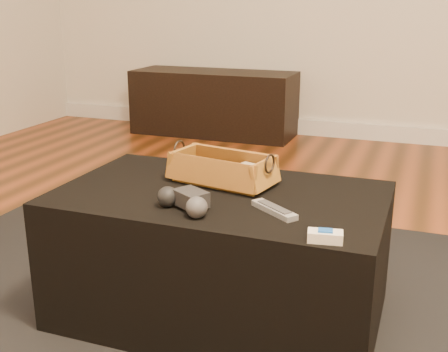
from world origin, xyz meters
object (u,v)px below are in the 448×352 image
(tv_remote, at_px, (216,176))
(silver_remote, at_px, (274,210))
(game_controller, at_px, (185,201))
(media_cabinet, at_px, (214,103))
(ottoman, at_px, (220,254))
(cream_gadget, at_px, (325,236))
(wicker_basket, at_px, (222,171))

(tv_remote, distance_m, silver_remote, 0.32)
(game_controller, bearing_deg, tv_remote, 92.60)
(media_cabinet, relative_size, silver_remote, 8.04)
(ottoman, xyz_separation_m, tv_remote, (-0.05, 0.08, 0.23))
(cream_gadget, bearing_deg, game_controller, 169.55)
(wicker_basket, bearing_deg, ottoman, -73.47)
(tv_remote, relative_size, silver_remote, 1.16)
(media_cabinet, xyz_separation_m, ottoman, (1.00, -2.48, -0.02))
(media_cabinet, relative_size, cream_gadget, 13.64)
(ottoman, relative_size, cream_gadget, 10.98)
(media_cabinet, relative_size, tv_remote, 6.92)
(silver_remote, bearing_deg, game_controller, -163.14)
(media_cabinet, height_order, cream_gadget, media_cabinet)
(wicker_basket, bearing_deg, media_cabinet, 112.10)
(ottoman, xyz_separation_m, game_controller, (-0.03, -0.18, 0.24))
(cream_gadget, bearing_deg, media_cabinet, 116.58)
(wicker_basket, distance_m, cream_gadget, 0.53)
(wicker_basket, height_order, silver_remote, wicker_basket)
(wicker_basket, relative_size, silver_remote, 2.38)
(media_cabinet, bearing_deg, game_controller, -70.12)
(media_cabinet, distance_m, cream_gadget, 3.07)
(game_controller, bearing_deg, cream_gadget, -10.45)
(ottoman, xyz_separation_m, cream_gadget, (0.37, -0.26, 0.22))
(media_cabinet, distance_m, silver_remote, 2.86)
(cream_gadget, bearing_deg, ottoman, 145.28)
(tv_remote, height_order, game_controller, game_controller)
(media_cabinet, height_order, game_controller, game_controller)
(silver_remote, relative_size, cream_gadget, 1.70)
(game_controller, bearing_deg, ottoman, 79.40)
(ottoman, xyz_separation_m, silver_remote, (0.20, -0.11, 0.22))
(media_cabinet, distance_m, game_controller, 2.84)
(wicker_basket, bearing_deg, tv_remote, -154.10)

